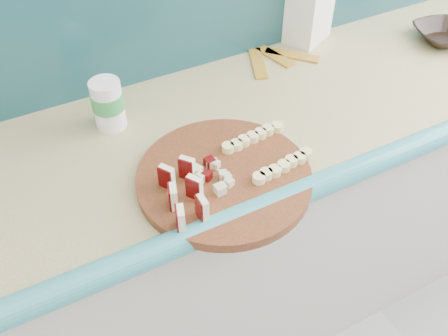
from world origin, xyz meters
name	(u,v)px	position (x,y,z in m)	size (l,w,h in m)	color
kitchen_counter	(283,208)	(0.10, 1.50, 0.46)	(2.20, 0.63, 0.91)	beige
cutting_board	(224,178)	(-0.22, 1.31, 0.92)	(0.40, 0.40, 0.03)	#4E2210
apple_wedges	(184,192)	(-0.34, 1.28, 0.96)	(0.09, 0.16, 0.06)	#FFF5CB
apple_chunks	(215,176)	(-0.25, 1.31, 0.95)	(0.07, 0.06, 0.02)	beige
banana_slices	(267,151)	(-0.10, 1.32, 0.94)	(0.19, 0.16, 0.02)	#FBEE99
brown_bowl	(444,35)	(0.69, 1.54, 0.93)	(0.18, 0.18, 0.04)	black
flour_bag	(310,3)	(0.31, 1.76, 1.03)	(0.14, 0.10, 0.24)	white
canister	(108,103)	(-0.38, 1.63, 0.98)	(0.08, 0.08, 0.13)	white
banana_peel	(274,58)	(0.16, 1.70, 0.91)	(0.23, 0.19, 0.01)	gold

